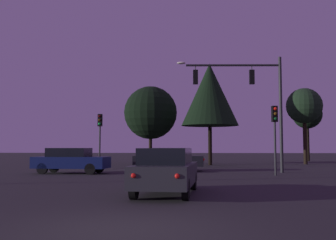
{
  "coord_description": "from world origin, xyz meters",
  "views": [
    {
      "loc": [
        1.5,
        -7.21,
        1.53
      ],
      "look_at": [
        -0.44,
        17.19,
        3.29
      ],
      "focal_mm": 41.45,
      "sensor_mm": 36.0,
      "label": 1
    }
  ],
  "objects_px": {
    "car_nearside_lane": "(166,170)",
    "tree_right_cluster": "(304,106)",
    "car_crossing_right": "(71,160)",
    "tree_left_far": "(307,115)",
    "tree_behind_sign": "(210,94)",
    "traffic_light_corner_right": "(100,130)",
    "tree_center_horizon": "(151,113)",
    "traffic_light_corner_left": "(275,126)",
    "car_crossing_left": "(169,159)",
    "traffic_signal_mast_arm": "(251,92)"
  },
  "relations": [
    {
      "from": "car_crossing_left",
      "to": "tree_right_cluster",
      "type": "bearing_deg",
      "value": 43.66
    },
    {
      "from": "traffic_signal_mast_arm",
      "to": "tree_left_far",
      "type": "distance_m",
      "value": 22.87
    },
    {
      "from": "traffic_light_corner_left",
      "to": "car_nearside_lane",
      "type": "distance_m",
      "value": 10.75
    },
    {
      "from": "tree_left_far",
      "to": "car_nearside_lane",
      "type": "bearing_deg",
      "value": -112.58
    },
    {
      "from": "car_nearside_lane",
      "to": "tree_right_cluster",
      "type": "height_order",
      "value": "tree_right_cluster"
    },
    {
      "from": "tree_behind_sign",
      "to": "tree_center_horizon",
      "type": "height_order",
      "value": "tree_behind_sign"
    },
    {
      "from": "tree_behind_sign",
      "to": "traffic_light_corner_right",
      "type": "bearing_deg",
      "value": -139.5
    },
    {
      "from": "traffic_light_corner_left",
      "to": "traffic_signal_mast_arm",
      "type": "bearing_deg",
      "value": 112.22
    },
    {
      "from": "tree_center_horizon",
      "to": "tree_right_cluster",
      "type": "distance_m",
      "value": 14.51
    },
    {
      "from": "traffic_light_corner_left",
      "to": "car_crossing_left",
      "type": "bearing_deg",
      "value": 148.34
    },
    {
      "from": "traffic_light_corner_right",
      "to": "tree_center_horizon",
      "type": "bearing_deg",
      "value": 73.49
    },
    {
      "from": "car_crossing_right",
      "to": "traffic_light_corner_right",
      "type": "bearing_deg",
      "value": 84.61
    },
    {
      "from": "traffic_light_corner_left",
      "to": "tree_center_horizon",
      "type": "height_order",
      "value": "tree_center_horizon"
    },
    {
      "from": "car_nearside_lane",
      "to": "tree_left_far",
      "type": "bearing_deg",
      "value": 67.42
    },
    {
      "from": "traffic_signal_mast_arm",
      "to": "traffic_light_corner_left",
      "type": "distance_m",
      "value": 3.38
    },
    {
      "from": "car_crossing_left",
      "to": "tree_behind_sign",
      "type": "height_order",
      "value": "tree_behind_sign"
    },
    {
      "from": "traffic_light_corner_left",
      "to": "tree_behind_sign",
      "type": "height_order",
      "value": "tree_behind_sign"
    },
    {
      "from": "traffic_light_corner_left",
      "to": "car_crossing_right",
      "type": "bearing_deg",
      "value": 176.4
    },
    {
      "from": "traffic_signal_mast_arm",
      "to": "traffic_light_corner_right",
      "type": "xyz_separation_m",
      "value": [
        -10.47,
        3.33,
        -2.16
      ]
    },
    {
      "from": "car_crossing_right",
      "to": "tree_left_far",
      "type": "bearing_deg",
      "value": 48.36
    },
    {
      "from": "tree_center_horizon",
      "to": "traffic_light_corner_left",
      "type": "bearing_deg",
      "value": -58.68
    },
    {
      "from": "car_crossing_left",
      "to": "tree_center_horizon",
      "type": "distance_m",
      "value": 11.71
    },
    {
      "from": "tree_center_horizon",
      "to": "car_nearside_lane",
      "type": "bearing_deg",
      "value": -81.58
    },
    {
      "from": "tree_behind_sign",
      "to": "tree_center_horizon",
      "type": "relative_size",
      "value": 1.24
    },
    {
      "from": "tree_center_horizon",
      "to": "tree_right_cluster",
      "type": "relative_size",
      "value": 1.03
    },
    {
      "from": "traffic_light_corner_right",
      "to": "tree_center_horizon",
      "type": "distance_m",
      "value": 9.41
    },
    {
      "from": "traffic_light_corner_left",
      "to": "car_crossing_left",
      "type": "distance_m",
      "value": 7.55
    },
    {
      "from": "car_crossing_left",
      "to": "tree_behind_sign",
      "type": "distance_m",
      "value": 10.82
    },
    {
      "from": "tree_behind_sign",
      "to": "car_crossing_right",
      "type": "bearing_deg",
      "value": -125.97
    },
    {
      "from": "tree_behind_sign",
      "to": "tree_left_far",
      "type": "distance_m",
      "value": 15.64
    },
    {
      "from": "tree_behind_sign",
      "to": "traffic_light_corner_left",
      "type": "bearing_deg",
      "value": -75.61
    },
    {
      "from": "traffic_light_corner_left",
      "to": "traffic_light_corner_right",
      "type": "bearing_deg",
      "value": 153.6
    },
    {
      "from": "car_nearside_lane",
      "to": "car_crossing_left",
      "type": "bearing_deg",
      "value": 93.89
    },
    {
      "from": "traffic_light_corner_right",
      "to": "tree_behind_sign",
      "type": "distance_m",
      "value": 11.3
    },
    {
      "from": "tree_center_horizon",
      "to": "traffic_light_corner_right",
      "type": "bearing_deg",
      "value": -106.51
    },
    {
      "from": "traffic_light_corner_right",
      "to": "car_crossing_right",
      "type": "height_order",
      "value": "traffic_light_corner_right"
    },
    {
      "from": "car_crossing_left",
      "to": "car_crossing_right",
      "type": "bearing_deg",
      "value": -151.6
    },
    {
      "from": "traffic_light_corner_left",
      "to": "tree_right_cluster",
      "type": "relative_size",
      "value": 0.54
    },
    {
      "from": "traffic_signal_mast_arm",
      "to": "car_crossing_left",
      "type": "distance_m",
      "value": 6.89
    },
    {
      "from": "traffic_light_corner_right",
      "to": "tree_right_cluster",
      "type": "height_order",
      "value": "tree_right_cluster"
    },
    {
      "from": "traffic_light_corner_right",
      "to": "tree_center_horizon",
      "type": "relative_size",
      "value": 0.54
    },
    {
      "from": "car_nearside_lane",
      "to": "tree_behind_sign",
      "type": "xyz_separation_m",
      "value": [
        2.07,
        21.79,
        5.51
      ]
    },
    {
      "from": "traffic_light_corner_right",
      "to": "tree_left_far",
      "type": "bearing_deg",
      "value": 41.99
    },
    {
      "from": "traffic_light_corner_left",
      "to": "tree_center_horizon",
      "type": "relative_size",
      "value": 0.53
    },
    {
      "from": "car_nearside_lane",
      "to": "tree_center_horizon",
      "type": "relative_size",
      "value": 0.62
    },
    {
      "from": "tree_left_far",
      "to": "tree_center_horizon",
      "type": "distance_m",
      "value": 19.15
    },
    {
      "from": "traffic_signal_mast_arm",
      "to": "tree_left_far",
      "type": "xyz_separation_m",
      "value": [
        9.13,
        20.97,
        0.33
      ]
    },
    {
      "from": "traffic_signal_mast_arm",
      "to": "car_crossing_right",
      "type": "relative_size",
      "value": 1.59
    },
    {
      "from": "traffic_light_corner_right",
      "to": "tree_center_horizon",
      "type": "height_order",
      "value": "tree_center_horizon"
    },
    {
      "from": "tree_left_far",
      "to": "tree_right_cluster",
      "type": "bearing_deg",
      "value": -107.04
    }
  ]
}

